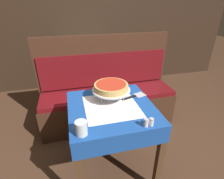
# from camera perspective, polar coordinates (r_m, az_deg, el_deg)

# --- Properties ---
(ground_plane) EXTENTS (14.00, 14.00, 0.00)m
(ground_plane) POSITION_cam_1_polar(r_m,az_deg,el_deg) (2.01, -0.18, -23.91)
(ground_plane) COLOR #472D1E
(dining_table_front) EXTENTS (0.73, 0.73, 0.76)m
(dining_table_front) POSITION_cam_1_polar(r_m,az_deg,el_deg) (1.56, -0.22, -8.73)
(dining_table_front) COLOR #194799
(dining_table_front) RESTS_ON ground_plane
(dining_table_rear) EXTENTS (0.80, 0.80, 0.76)m
(dining_table_rear) POSITION_cam_1_polar(r_m,az_deg,el_deg) (3.01, -7.25, 9.39)
(dining_table_rear) COLOR #1E6B33
(dining_table_rear) RESTS_ON ground_plane
(booth_bench) EXTENTS (1.75, 0.48, 1.19)m
(booth_bench) POSITION_cam_1_polar(r_m,az_deg,el_deg) (2.40, -1.46, -3.25)
(booth_bench) COLOR #3D2316
(booth_bench) RESTS_ON ground_plane
(back_wall_panel) EXTENTS (6.00, 0.04, 2.40)m
(back_wall_panel) POSITION_cam_1_polar(r_m,az_deg,el_deg) (3.42, -9.67, 20.70)
(back_wall_panel) COLOR black
(back_wall_panel) RESTS_ON ground_plane
(pizza_pan_stand) EXTENTS (0.34, 0.34, 0.10)m
(pizza_pan_stand) POSITION_cam_1_polar(r_m,az_deg,el_deg) (1.56, -0.27, -0.24)
(pizza_pan_stand) COLOR #ADADB2
(pizza_pan_stand) RESTS_ON dining_table_front
(deep_dish_pizza) EXTENTS (0.30, 0.30, 0.05)m
(deep_dish_pizza) POSITION_cam_1_polar(r_m,az_deg,el_deg) (1.55, -0.27, 0.99)
(deep_dish_pizza) COLOR tan
(deep_dish_pizza) RESTS_ON pizza_pan_stand
(pizza_server) EXTENTS (0.25, 0.12, 0.01)m
(pizza_server) POSITION_cam_1_polar(r_m,az_deg,el_deg) (1.65, 7.34, -2.17)
(pizza_server) COLOR #BCBCC1
(pizza_server) RESTS_ON dining_table_front
(water_glass_near) EXTENTS (0.08, 0.08, 0.10)m
(water_glass_near) POSITION_cam_1_polar(r_m,az_deg,el_deg) (1.20, -9.99, -12.32)
(water_glass_near) COLOR silver
(water_glass_near) RESTS_ON dining_table_front
(salt_shaker) EXTENTS (0.03, 0.03, 0.06)m
(salt_shaker) POSITION_cam_1_polar(r_m,az_deg,el_deg) (1.29, 11.05, -10.62)
(salt_shaker) COLOR silver
(salt_shaker) RESTS_ON dining_table_front
(pepper_shaker) EXTENTS (0.03, 0.03, 0.06)m
(pepper_shaker) POSITION_cam_1_polar(r_m,az_deg,el_deg) (1.30, 12.73, -10.32)
(pepper_shaker) COLOR silver
(pepper_shaker) RESTS_ON dining_table_front
(napkin_holder) EXTENTS (0.10, 0.05, 0.09)m
(napkin_holder) POSITION_cam_1_polar(r_m,az_deg,el_deg) (1.76, -0.93, 1.46)
(napkin_holder) COLOR #B2B2B7
(napkin_holder) RESTS_ON dining_table_front
(condiment_caddy) EXTENTS (0.14, 0.14, 0.19)m
(condiment_caddy) POSITION_cam_1_polar(r_m,az_deg,el_deg) (2.87, -7.79, 11.71)
(condiment_caddy) COLOR black
(condiment_caddy) RESTS_ON dining_table_rear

